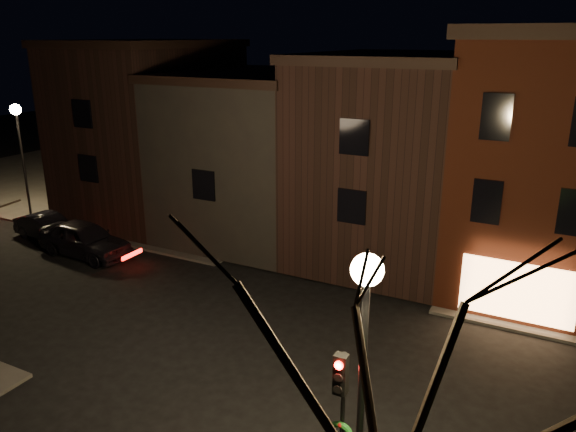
% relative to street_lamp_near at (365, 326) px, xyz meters
% --- Properties ---
extents(ground, '(120.00, 120.00, 0.00)m').
position_rel_street_lamp_near_xyz_m(ground, '(-6.20, 6.00, -5.18)').
color(ground, black).
rests_on(ground, ground).
extents(sidewalk_far_left, '(30.00, 30.00, 0.12)m').
position_rel_street_lamp_near_xyz_m(sidewalk_far_left, '(-26.20, 26.00, -5.12)').
color(sidewalk_far_left, '#2D2B28').
rests_on(sidewalk_far_left, ground).
extents(corner_building, '(6.50, 8.50, 10.50)m').
position_rel_street_lamp_near_xyz_m(corner_building, '(1.80, 15.47, 0.22)').
color(corner_building, '#3D150A').
rests_on(corner_building, ground).
extents(row_building_a, '(7.30, 10.30, 9.40)m').
position_rel_street_lamp_near_xyz_m(row_building_a, '(-4.70, 16.50, -0.34)').
color(row_building_a, black).
rests_on(row_building_a, ground).
extents(row_building_b, '(7.80, 10.30, 8.40)m').
position_rel_street_lamp_near_xyz_m(row_building_b, '(-11.95, 16.50, -0.85)').
color(row_building_b, black).
rests_on(row_building_b, ground).
extents(row_building_c, '(7.30, 10.30, 9.90)m').
position_rel_street_lamp_near_xyz_m(row_building_c, '(-19.20, 16.50, -0.09)').
color(row_building_c, black).
rests_on(row_building_c, ground).
extents(street_lamp_near, '(0.60, 0.60, 6.48)m').
position_rel_street_lamp_near_xyz_m(street_lamp_near, '(0.00, 0.00, 0.00)').
color(street_lamp_near, black).
rests_on(street_lamp_near, sidewalk_near_right).
extents(street_lamp_far, '(0.60, 0.60, 6.48)m').
position_rel_street_lamp_near_xyz_m(street_lamp_far, '(-25.20, 12.20, 0.00)').
color(street_lamp_far, black).
rests_on(street_lamp_far, sidewalk_far_left).
extents(traffic_signal, '(0.58, 0.38, 4.05)m').
position_rel_street_lamp_near_xyz_m(traffic_signal, '(-0.60, 0.49, -2.37)').
color(traffic_signal, black).
rests_on(traffic_signal, sidewalk_near_right).
extents(bare_tree_right, '(6.40, 6.40, 8.50)m').
position_rel_street_lamp_near_xyz_m(bare_tree_right, '(1.30, -2.50, 0.97)').
color(bare_tree_right, black).
rests_on(bare_tree_right, sidewalk_near_right).
extents(parked_car_a, '(5.09, 2.26, 1.70)m').
position_rel_street_lamp_near_xyz_m(parked_car_a, '(-17.55, 9.24, -4.33)').
color(parked_car_a, black).
rests_on(parked_car_a, ground).
extents(parked_car_b, '(4.25, 1.86, 1.36)m').
position_rel_street_lamp_near_xyz_m(parked_car_b, '(-21.00, 9.95, -4.50)').
color(parked_car_b, black).
rests_on(parked_car_b, ground).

